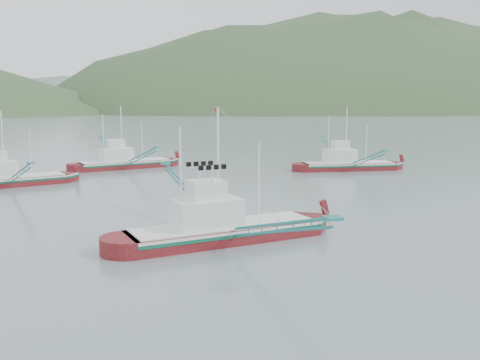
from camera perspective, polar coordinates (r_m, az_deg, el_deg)
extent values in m
plane|color=slate|center=(38.90, 2.32, -5.94)|extent=(1200.00, 1200.00, 0.00)
cube|color=#5E0E10|center=(37.47, -1.66, -6.22)|extent=(14.06, 6.29, 1.81)
cube|color=silver|center=(37.28, -1.66, -5.07)|extent=(13.81, 6.31, 0.20)
cube|color=#0C573B|center=(37.34, -1.66, -5.41)|extent=(13.81, 6.33, 0.20)
cube|color=silver|center=(37.24, -1.66, -4.80)|extent=(13.36, 5.98, 0.11)
cube|color=silver|center=(36.49, -3.61, -3.56)|extent=(5.03, 3.76, 2.00)
cube|color=silver|center=(36.18, -3.63, -1.03)|extent=(2.71, 2.43, 1.27)
cylinder|color=white|center=(36.33, -2.34, 1.33)|extent=(0.15, 0.15, 8.16)
cylinder|color=white|center=(35.39, -6.35, 0.09)|extent=(0.13, 0.13, 6.94)
cylinder|color=white|center=(37.91, 2.04, -0.23)|extent=(0.11, 0.11, 5.71)
cube|color=#5E0E10|center=(66.34, -23.38, -0.44)|extent=(12.95, 7.16, 1.67)
cube|color=silver|center=(66.25, -23.42, 0.17)|extent=(12.74, 7.15, 0.18)
cube|color=#0C573B|center=(66.27, -23.41, -0.01)|extent=(12.74, 7.16, 0.18)
cube|color=silver|center=(66.22, -23.43, 0.31)|extent=(12.30, 6.81, 0.10)
cylinder|color=white|center=(65.77, -23.98, 3.49)|extent=(0.13, 0.13, 7.52)
cylinder|color=white|center=(66.42, -21.43, 2.70)|extent=(0.10, 0.10, 5.27)
cube|color=#5E0E10|center=(76.24, 11.47, 1.18)|extent=(13.06, 4.63, 1.71)
cube|color=silver|center=(76.16, 11.49, 1.72)|extent=(12.81, 4.67, 0.19)
cube|color=#0C573B|center=(76.18, 11.49, 1.56)|extent=(12.81, 4.69, 0.19)
cube|color=silver|center=(76.14, 11.49, 1.85)|extent=(12.41, 4.40, 0.10)
cube|color=silver|center=(75.59, 10.61, 2.51)|extent=(4.51, 3.13, 1.88)
cube|color=silver|center=(75.45, 10.64, 3.67)|extent=(2.39, 2.08, 1.19)
cylinder|color=white|center=(75.64, 11.28, 4.70)|extent=(0.14, 0.14, 7.67)
cylinder|color=white|center=(74.81, 9.43, 4.27)|extent=(0.12, 0.12, 6.52)
cylinder|color=white|center=(76.84, 13.34, 3.83)|extent=(0.10, 0.10, 5.37)
cube|color=#5E0E10|center=(78.43, -12.12, 1.37)|extent=(13.53, 6.96, 1.74)
cube|color=silver|center=(78.34, -12.14, 1.90)|extent=(13.30, 6.96, 0.19)
cube|color=#0C573B|center=(78.37, -12.13, 1.75)|extent=(13.30, 6.97, 0.19)
cube|color=silver|center=(78.32, -12.14, 2.03)|extent=(12.85, 6.61, 0.10)
cube|color=silver|center=(77.82, -13.07, 2.64)|extent=(4.96, 3.88, 1.92)
cube|color=silver|center=(77.68, -13.11, 3.79)|extent=(2.71, 2.47, 1.22)
cylinder|color=white|center=(77.85, -12.53, 4.85)|extent=(0.14, 0.14, 7.84)
cylinder|color=white|center=(77.09, -14.36, 4.31)|extent=(0.12, 0.12, 6.67)
cylinder|color=white|center=(78.96, -10.40, 4.10)|extent=(0.10, 0.10, 5.49)
ellipsoid|color=#304A26|center=(529.48, 13.30, 7.28)|extent=(684.00, 432.00, 306.00)
ellipsoid|color=slate|center=(597.42, -11.28, 7.46)|extent=(960.00, 400.00, 240.00)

